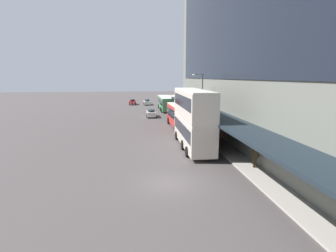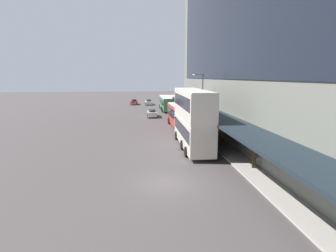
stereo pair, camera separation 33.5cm
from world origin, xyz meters
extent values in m
plane|color=#494241|center=(0.00, 0.00, 0.00)|extent=(240.00, 240.00, 0.00)
cube|color=#A7A095|center=(11.00, 0.00, 0.07)|extent=(10.00, 180.00, 0.15)
cube|color=#1A242B|center=(6.40, 0.00, 3.33)|extent=(3.20, 72.00, 0.24)
cube|color=red|center=(4.20, 20.82, 1.80)|extent=(2.91, 9.71, 2.90)
cube|color=black|center=(4.20, 20.82, 2.15)|extent=(2.92, 8.95, 1.28)
cube|color=silver|center=(4.20, 20.82, 3.30)|extent=(2.80, 9.71, 0.12)
cube|color=black|center=(4.03, 25.68, 3.00)|extent=(1.29, 0.10, 0.36)
cylinder|color=black|center=(2.80, 24.05, 0.50)|extent=(0.28, 1.01, 1.00)
cylinder|color=black|center=(5.37, 24.14, 0.50)|extent=(0.28, 1.01, 1.00)
cylinder|color=black|center=(3.01, 17.80, 0.50)|extent=(0.28, 1.01, 1.00)
cylinder|color=black|center=(5.58, 17.89, 0.50)|extent=(0.28, 1.01, 1.00)
cube|color=#458C4F|center=(4.21, 41.63, 1.67)|extent=(2.45, 11.47, 2.64)
cube|color=black|center=(4.21, 41.63, 1.99)|extent=(2.49, 10.56, 1.16)
cube|color=silver|center=(4.21, 41.63, 3.04)|extent=(2.35, 11.47, 0.12)
cube|color=black|center=(4.20, 47.41, 2.74)|extent=(1.22, 0.06, 0.36)
cylinder|color=black|center=(2.98, 45.53, 0.50)|extent=(0.25, 1.00, 1.00)
cylinder|color=black|center=(5.42, 45.53, 0.50)|extent=(0.25, 1.00, 1.00)
cylinder|color=black|center=(2.99, 38.07, 0.50)|extent=(0.25, 1.00, 1.00)
cylinder|color=black|center=(5.43, 38.07, 0.50)|extent=(0.25, 1.00, 1.00)
cylinder|color=black|center=(2.98, 40.77, 0.50)|extent=(0.25, 1.00, 1.00)
cylinder|color=black|center=(5.43, 40.77, 0.50)|extent=(0.25, 1.00, 1.00)
cube|color=beige|center=(3.69, 9.46, 1.76)|extent=(2.48, 10.96, 2.82)
cube|color=black|center=(3.69, 9.46, 2.10)|extent=(2.52, 10.08, 1.24)
cube|color=beige|center=(3.69, 9.46, 3.22)|extent=(2.39, 10.96, 0.12)
cube|color=beige|center=(3.69, 9.46, 4.69)|extent=(2.48, 10.96, 2.82)
cube|color=black|center=(3.69, 9.46, 5.03)|extent=(2.52, 10.08, 1.24)
cube|color=beige|center=(3.69, 9.46, 6.15)|extent=(2.39, 10.96, 0.12)
cube|color=black|center=(3.72, 14.97, 5.85)|extent=(1.21, 0.07, 0.36)
cylinder|color=black|center=(2.50, 13.19, 0.50)|extent=(0.26, 1.00, 1.00)
cylinder|color=black|center=(4.93, 13.17, 0.50)|extent=(0.26, 1.00, 1.00)
cylinder|color=black|center=(2.46, 6.07, 0.50)|extent=(0.26, 1.00, 1.00)
cylinder|color=black|center=(4.89, 6.06, 0.50)|extent=(0.26, 1.00, 1.00)
cylinder|color=black|center=(2.48, 8.64, 0.50)|extent=(0.26, 1.00, 1.00)
cylinder|color=black|center=(4.90, 8.63, 0.50)|extent=(0.26, 1.00, 1.00)
cube|color=beige|center=(0.40, 31.76, 0.64)|extent=(1.70, 4.05, 0.84)
ellipsoid|color=#1E232D|center=(0.40, 31.56, 1.30)|extent=(1.49, 2.23, 0.54)
cube|color=silver|center=(0.42, 33.82, 0.37)|extent=(1.58, 0.14, 0.14)
cube|color=silver|center=(0.38, 29.69, 0.37)|extent=(1.58, 0.14, 0.14)
sphere|color=silver|center=(-0.04, 33.80, 0.69)|extent=(0.18, 0.18, 0.18)
sphere|color=silver|center=(0.88, 33.79, 0.69)|extent=(0.18, 0.18, 0.18)
cylinder|color=black|center=(-0.42, 33.01, 0.32)|extent=(0.15, 0.64, 0.64)
cylinder|color=black|center=(1.24, 33.00, 0.32)|extent=(0.15, 0.64, 0.64)
cylinder|color=black|center=(-0.44, 30.52, 0.32)|extent=(0.15, 0.64, 0.64)
cylinder|color=black|center=(1.22, 30.50, 0.32)|extent=(0.15, 0.64, 0.64)
cube|color=#A51916|center=(-3.47, 55.01, 0.63)|extent=(1.79, 4.28, 0.82)
ellipsoid|color=#1E232D|center=(-3.46, 55.22, 1.28)|extent=(1.53, 2.37, 0.54)
cube|color=silver|center=(-3.55, 52.85, 0.37)|extent=(1.57, 0.17, 0.14)
cube|color=silver|center=(-3.39, 57.17, 0.37)|extent=(1.57, 0.17, 0.14)
sphere|color=silver|center=(-3.09, 52.86, 0.68)|extent=(0.18, 0.18, 0.18)
sphere|color=silver|center=(-4.00, 52.89, 0.68)|extent=(0.18, 0.18, 0.18)
cylinder|color=black|center=(-2.69, 53.67, 0.32)|extent=(0.16, 0.64, 0.64)
cylinder|color=black|center=(-4.34, 53.73, 0.32)|extent=(0.16, 0.64, 0.64)
cylinder|color=black|center=(-2.60, 56.29, 0.32)|extent=(0.16, 0.64, 0.64)
cylinder|color=black|center=(-4.25, 56.34, 0.32)|extent=(0.16, 0.64, 0.64)
cube|color=beige|center=(0.48, 53.89, 0.63)|extent=(1.84, 4.36, 0.82)
ellipsoid|color=#1E232D|center=(0.49, 53.67, 1.31)|extent=(1.57, 2.41, 0.59)
cube|color=silver|center=(0.41, 56.09, 0.37)|extent=(1.62, 0.17, 0.14)
cube|color=silver|center=(0.55, 51.69, 0.37)|extent=(1.62, 0.17, 0.14)
sphere|color=silver|center=(-0.06, 56.05, 0.68)|extent=(0.18, 0.18, 0.18)
sphere|color=silver|center=(0.88, 56.08, 0.68)|extent=(0.18, 0.18, 0.18)
cylinder|color=black|center=(-0.41, 55.20, 0.32)|extent=(0.16, 0.64, 0.64)
cylinder|color=black|center=(1.29, 55.25, 0.32)|extent=(0.16, 0.64, 0.64)
cylinder|color=black|center=(-0.33, 52.53, 0.32)|extent=(0.16, 0.64, 0.64)
cylinder|color=black|center=(1.37, 52.58, 0.32)|extent=(0.16, 0.64, 0.64)
cylinder|color=#2F2715|center=(7.34, 2.10, 0.57)|extent=(0.16, 0.16, 0.85)
cylinder|color=#2F2715|center=(7.48, 2.02, 0.57)|extent=(0.16, 0.16, 0.85)
cube|color=#2F2715|center=(7.41, 2.06, 1.35)|extent=(0.47, 0.41, 0.70)
cylinder|color=#2F2715|center=(7.19, 2.19, 1.39)|extent=(0.10, 0.10, 0.63)
cylinder|color=#2F2715|center=(7.63, 1.93, 1.39)|extent=(0.10, 0.10, 0.63)
sphere|color=tan|center=(7.41, 2.06, 1.81)|extent=(0.22, 0.22, 0.22)
cylinder|color=black|center=(7.41, 2.06, 1.89)|extent=(0.33, 0.33, 0.02)
cylinder|color=black|center=(7.41, 2.06, 1.95)|extent=(0.21, 0.21, 0.12)
cylinder|color=#4C4C51|center=(6.46, 16.58, 4.06)|extent=(0.16, 0.16, 7.82)
cylinder|color=#4C4C51|center=(5.86, 16.58, 7.87)|extent=(1.20, 0.10, 0.10)
ellipsoid|color=silver|center=(5.26, 16.58, 7.79)|extent=(0.44, 0.28, 0.20)
camera|label=1|loc=(-2.16, -17.65, 7.56)|focal=28.00mm
camera|label=2|loc=(-1.83, -17.69, 7.56)|focal=28.00mm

